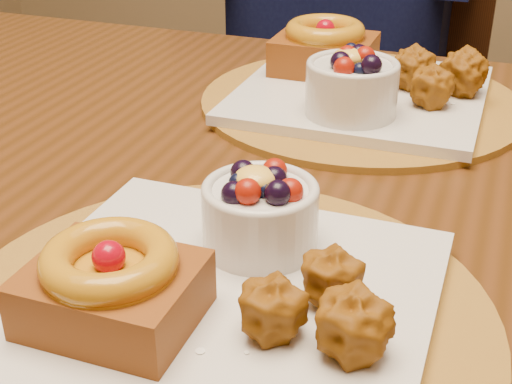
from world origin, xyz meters
TOP-DOWN VIEW (x-y plane):
  - dining_table at (0.11, -0.05)m, footprint 1.60×0.90m
  - place_setting_near at (0.11, -0.26)m, footprint 0.38×0.38m
  - place_setting_far at (0.11, 0.17)m, footprint 0.38×0.38m
  - chair_far at (-0.02, 0.83)m, footprint 0.49×0.49m

SIDE VIEW (x-z plane):
  - chair_far at x=-0.02m, z-range 0.05..1.05m
  - dining_table at x=0.11m, z-range 0.30..1.06m
  - place_setting_near at x=0.11m, z-range 0.74..0.82m
  - place_setting_far at x=0.11m, z-range 0.74..0.83m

